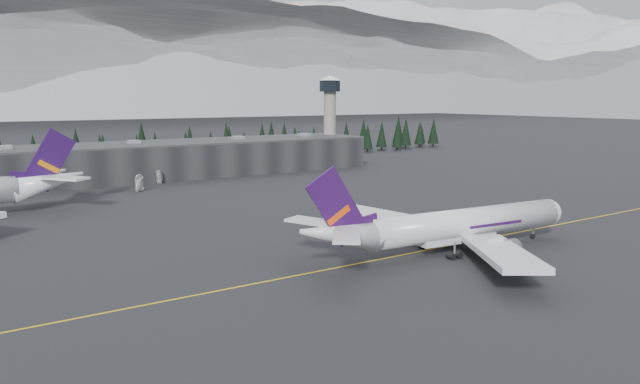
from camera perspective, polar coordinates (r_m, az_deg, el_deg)
ground at (r=105.35m, az=5.96°, el=-6.34°), size 1400.00×1400.00×0.00m
taxiline at (r=103.86m, az=6.65°, el=-6.58°), size 400.00×0.40×0.02m
terminal at (r=214.68m, az=-15.44°, el=3.15°), size 160.00×30.00×12.60m
control_tower at (r=249.12m, az=0.99°, el=8.25°), size 10.00×10.00×37.70m
treeline at (r=249.96m, az=-18.03°, el=4.15°), size 360.00×20.00×15.00m
jet_main at (r=108.24m, az=12.45°, el=-3.38°), size 59.64×54.83×17.55m
gse_vehicle_a at (r=183.38m, az=-17.65°, el=0.27°), size 4.78×5.95×1.51m
gse_vehicle_b at (r=198.11m, az=-15.71°, el=1.03°), size 4.98×4.00×1.59m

